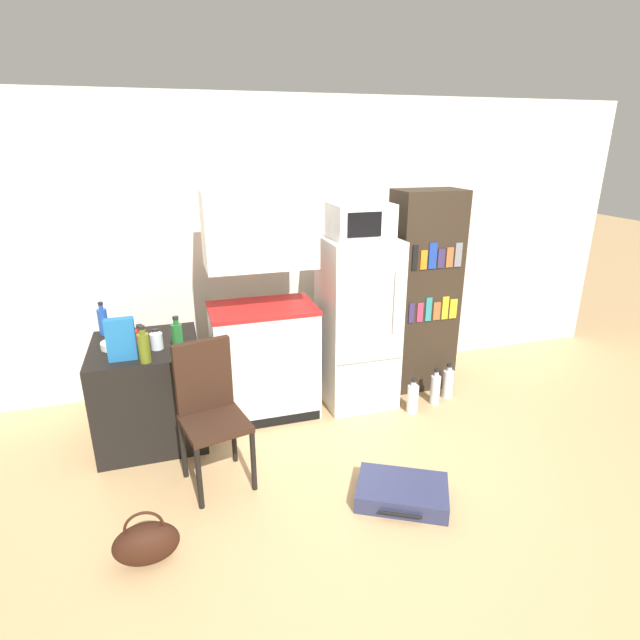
% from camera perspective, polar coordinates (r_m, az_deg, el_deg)
% --- Properties ---
extents(ground_plane, '(24.00, 24.00, 0.00)m').
position_cam_1_polar(ground_plane, '(3.49, 6.16, -19.59)').
color(ground_plane, tan).
extents(wall_back, '(6.40, 0.10, 2.59)m').
position_cam_1_polar(wall_back, '(4.74, -0.49, 8.70)').
color(wall_back, silver).
rests_on(wall_back, ground_plane).
extents(side_table, '(0.78, 0.79, 0.78)m').
position_cam_1_polar(side_table, '(4.10, -18.88, -7.68)').
color(side_table, black).
rests_on(side_table, ground_plane).
extents(kitchen_hutch, '(0.86, 0.56, 1.87)m').
position_cam_1_polar(kitchen_hutch, '(4.07, -6.59, 0.26)').
color(kitchen_hutch, white).
rests_on(kitchen_hutch, ground_plane).
extents(refrigerator, '(0.60, 0.62, 1.46)m').
position_cam_1_polar(refrigerator, '(4.30, 4.30, -0.29)').
color(refrigerator, silver).
rests_on(refrigerator, ground_plane).
extents(microwave, '(0.48, 0.41, 0.28)m').
position_cam_1_polar(microwave, '(4.08, 4.62, 11.25)').
color(microwave, silver).
rests_on(microwave, refrigerator).
extents(bookshelf, '(0.59, 0.38, 1.82)m').
position_cam_1_polar(bookshelf, '(4.62, 11.69, 3.10)').
color(bookshelf, '#2D2319').
rests_on(bookshelf, ground_plane).
extents(bottle_ketchup_red, '(0.09, 0.09, 0.19)m').
position_cam_1_polar(bottle_ketchup_red, '(3.81, -19.80, -2.10)').
color(bottle_ketchup_red, '#AD1914').
rests_on(bottle_ketchup_red, side_table).
extents(bottle_green_tall, '(0.08, 0.08, 0.27)m').
position_cam_1_polar(bottle_green_tall, '(3.69, -15.98, -1.89)').
color(bottle_green_tall, '#1E6028').
rests_on(bottle_green_tall, side_table).
extents(bottle_olive_oil, '(0.08, 0.08, 0.26)m').
position_cam_1_polar(bottle_olive_oil, '(3.59, -19.47, -2.94)').
color(bottle_olive_oil, '#566619').
rests_on(bottle_olive_oil, side_table).
extents(bottle_clear_short, '(0.09, 0.09, 0.15)m').
position_cam_1_polar(bottle_clear_short, '(3.80, -18.18, -2.24)').
color(bottle_clear_short, silver).
rests_on(bottle_clear_short, side_table).
extents(bottle_blue_soda, '(0.07, 0.07, 0.26)m').
position_cam_1_polar(bottle_blue_soda, '(4.22, -23.56, -0.10)').
color(bottle_blue_soda, '#1E47A3').
rests_on(bottle_blue_soda, side_table).
extents(bowl, '(0.18, 0.18, 0.05)m').
position_cam_1_polar(bowl, '(3.94, -22.52, -2.64)').
color(bowl, silver).
rests_on(bowl, side_table).
extents(cereal_box, '(0.19, 0.07, 0.30)m').
position_cam_1_polar(cereal_box, '(3.67, -21.80, -2.07)').
color(cereal_box, '#1E66A8').
rests_on(cereal_box, side_table).
extents(chair, '(0.48, 0.48, 0.98)m').
position_cam_1_polar(chair, '(3.43, -12.54, -9.18)').
color(chair, black).
rests_on(chair, ground_plane).
extents(suitcase_large_flat, '(0.69, 0.61, 0.12)m').
position_cam_1_polar(suitcase_large_flat, '(3.46, 9.36, -18.85)').
color(suitcase_large_flat, navy).
rests_on(suitcase_large_flat, ground_plane).
extents(handbag, '(0.36, 0.20, 0.33)m').
position_cam_1_polar(handbag, '(3.15, -19.25, -22.91)').
color(handbag, '#33190F').
rests_on(handbag, ground_plane).
extents(water_bottle_front, '(0.10, 0.10, 0.33)m').
position_cam_1_polar(water_bottle_front, '(4.69, 14.42, -6.99)').
color(water_bottle_front, silver).
rests_on(water_bottle_front, ground_plane).
extents(water_bottle_middle, '(0.08, 0.08, 0.34)m').
position_cam_1_polar(water_bottle_middle, '(4.56, 13.03, -7.67)').
color(water_bottle_middle, silver).
rests_on(water_bottle_middle, ground_plane).
extents(water_bottle_back, '(0.10, 0.10, 0.32)m').
position_cam_1_polar(water_bottle_back, '(4.38, 10.55, -8.77)').
color(water_bottle_back, silver).
rests_on(water_bottle_back, ground_plane).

